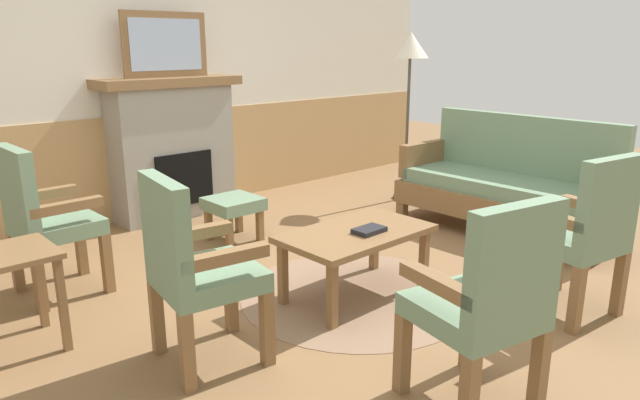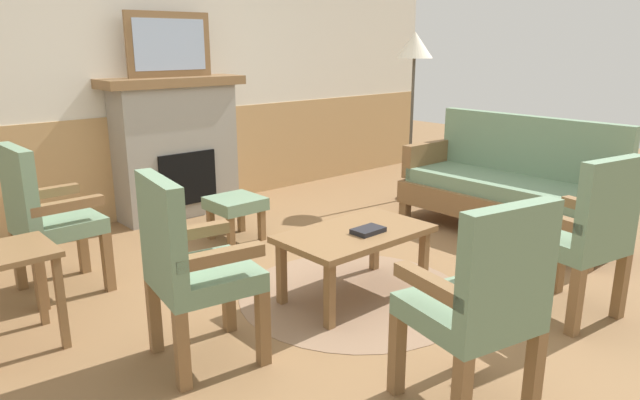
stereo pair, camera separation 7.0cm
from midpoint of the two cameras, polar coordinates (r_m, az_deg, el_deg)
The scene contains 15 objects.
ground_plane at distance 3.83m, azimuth 4.06°, elevation -9.01°, with size 14.00×14.00×0.00m, color olive.
wall_back at distance 5.62m, azimuth -15.39°, elevation 12.11°, with size 7.20×0.14×2.70m.
fireplace at distance 5.47m, azimuth -13.73°, elevation 5.20°, with size 1.30×0.44×1.28m.
framed_picture at distance 5.39m, azimuth -14.35°, elevation 14.72°, with size 0.80×0.04×0.56m.
couch at distance 5.11m, azimuth 18.75°, elevation 1.17°, with size 0.70×1.80×0.98m.
coffee_table at distance 3.63m, azimuth 4.07°, elevation -3.87°, with size 0.96×0.56×0.44m.
round_rug at distance 3.77m, azimuth 3.96°, elevation -9.36°, with size 1.48×1.48×0.01m, color #896B51.
book_on_table at distance 3.57m, azimuth 5.37°, elevation -3.03°, with size 0.20×0.13×0.03m, color black.
footstool at distance 4.74m, azimuth -7.97°, elevation -0.62°, with size 0.40×0.40×0.36m.
armchair_near_fireplace at distance 2.89m, azimuth -12.11°, elevation -6.09°, with size 0.55×0.55×0.98m.
armchair_by_window_left at distance 3.99m, azimuth -25.20°, elevation -1.22°, with size 0.49×0.49×0.98m.
armchair_front_left at distance 2.54m, azimuth 16.46°, elevation -9.44°, with size 0.57×0.57×0.98m.
armchair_front_center at distance 3.64m, azimuth 25.26°, elevation -2.76°, with size 0.56×0.56×0.98m.
side_table at distance 3.39m, azimuth -27.93°, elevation -6.22°, with size 0.44×0.44×0.55m.
floor_lamp_by_couch at distance 5.87m, azimuth 9.69°, elevation 13.92°, with size 0.36×0.36×1.68m.
Camera 2 is at (-2.49, -2.45, 1.58)m, focal length 32.23 mm.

